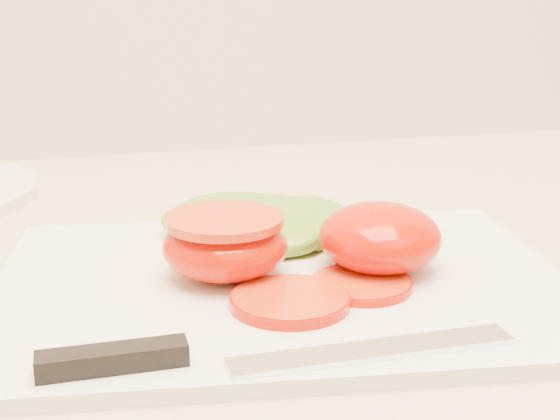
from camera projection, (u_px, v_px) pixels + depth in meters
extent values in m
cube|color=white|center=(284.00, 285.00, 0.53)|extent=(0.42, 0.33, 0.01)
ellipsoid|color=red|center=(380.00, 237.00, 0.53)|extent=(0.09, 0.09, 0.05)
ellipsoid|color=red|center=(225.00, 246.00, 0.52)|extent=(0.09, 0.09, 0.04)
cylinder|color=#B61403|center=(225.00, 221.00, 0.52)|extent=(0.08, 0.08, 0.01)
cylinder|color=#D94E19|center=(290.00, 300.00, 0.48)|extent=(0.07, 0.07, 0.01)
cylinder|color=#D94E19|center=(361.00, 284.00, 0.51)|extent=(0.06, 0.06, 0.01)
ellipsoid|color=#60AA2D|center=(249.00, 224.00, 0.60)|extent=(0.17, 0.15, 0.03)
ellipsoid|color=#60AA2D|center=(310.00, 222.00, 0.61)|extent=(0.13, 0.13, 0.02)
cube|color=silver|center=(373.00, 350.00, 0.42)|extent=(0.16, 0.02, 0.00)
cube|color=black|center=(113.00, 359.00, 0.40)|extent=(0.08, 0.02, 0.01)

